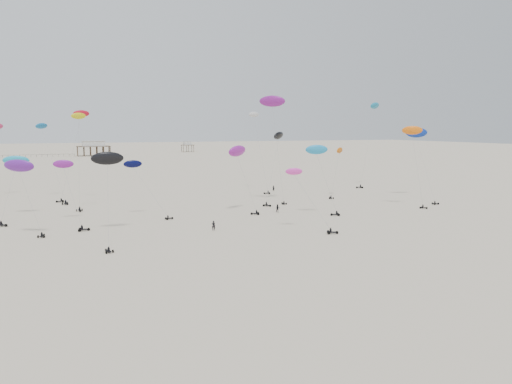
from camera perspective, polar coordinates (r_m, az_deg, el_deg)
name	(u,v)px	position (r m, az deg, el deg)	size (l,w,h in m)	color
ground_plane	(148,175)	(195.48, -12.22, 1.86)	(900.00, 900.00, 0.00)	beige
pavilion_main	(94,149)	(343.01, -18.07, 4.66)	(21.00, 13.00, 9.80)	brown
pavilion_small	(188,147)	(383.47, -7.83, 5.09)	(9.00, 7.00, 8.00)	brown
pier_fence	(5,156)	(343.80, -26.74, 3.67)	(80.20, 0.20, 1.50)	black
rig_0	(276,148)	(122.58, 2.36, 5.08)	(10.03, 11.74, 18.37)	black
rig_1	(337,164)	(132.16, 9.26, 3.21)	(6.96, 6.01, 13.13)	black
rig_2	(259,142)	(142.36, 0.30, 5.77)	(3.60, 12.47, 23.39)	black
rig_3	(79,157)	(114.73, -19.57, 3.81)	(3.51, 3.41, 21.47)	black
rig_4	(14,170)	(111.70, -25.96, 2.23)	(6.11, 14.36, 15.37)	black
rig_5	(51,155)	(133.79, -22.41, 3.94)	(7.74, 16.75, 22.41)	black
rig_7	(70,185)	(99.62, -20.52, 0.80)	(5.78, 13.14, 15.15)	black
rig_8	(107,167)	(87.50, -16.63, 2.80)	(5.53, 16.63, 18.42)	black
rig_9	(372,123)	(157.18, 13.08, 7.74)	(10.04, 5.43, 26.06)	black
rig_10	(320,162)	(103.57, 7.37, 3.40)	(7.21, 4.44, 14.83)	black
rig_11	(312,200)	(87.38, 6.44, -0.92)	(7.36, 7.75, 11.77)	black
rig_12	(75,139)	(130.89, -19.98, 5.69)	(8.75, 3.17, 22.56)	black
rig_13	(239,157)	(106.76, -1.95, 3.99)	(6.47, 8.60, 14.66)	black
rig_14	(418,138)	(136.76, 18.02, 5.93)	(8.65, 15.77, 20.74)	black
rig_15	(273,107)	(119.22, 1.94, 9.66)	(6.53, 6.65, 25.92)	black
rig_18	(22,173)	(90.38, -25.22, 1.96)	(6.68, 4.66, 13.28)	black
rig_20	(414,142)	(118.67, 17.61, 5.43)	(4.77, 5.94, 18.67)	black
rig_21	(141,176)	(104.29, -13.04, 1.83)	(8.51, 8.55, 13.17)	black
spectator_0	(214,230)	(89.20, -4.87, -4.39)	(0.75, 0.52, 2.07)	black
spectator_1	(278,212)	(107.73, 2.50, -2.34)	(1.00, 0.58, 2.04)	black
spectator_3	(273,191)	(143.44, 2.01, 0.09)	(0.72, 0.50, 1.98)	black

